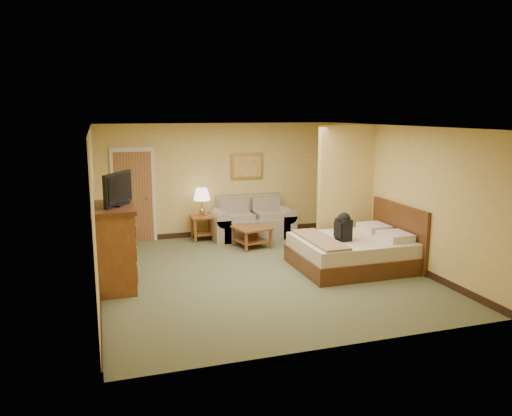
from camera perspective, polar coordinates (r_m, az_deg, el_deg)
name	(u,v)px	position (r m, az deg, el deg)	size (l,w,h in m)	color
floor	(260,273)	(9.02, 0.43, -7.46)	(6.00, 6.00, 0.00)	brown
ceiling	(260,127)	(8.57, 0.46, 9.28)	(6.00, 6.00, 0.00)	white
back_wall	(220,180)	(11.56, -4.18, 3.20)	(5.50, 0.02, 2.60)	tan
left_wall	(95,211)	(8.29, -17.95, -0.36)	(0.02, 6.00, 2.60)	tan
right_wall	(397,194)	(9.89, 15.77, 1.52)	(0.02, 6.00, 2.60)	tan
partition	(346,189)	(10.38, 10.20, 2.18)	(1.20, 0.15, 2.60)	tan
door	(134,196)	(11.27, -13.80, 1.35)	(0.94, 0.16, 2.10)	beige
baseboard	(220,232)	(11.78, -4.08, -2.79)	(5.50, 0.02, 0.12)	black
loveseat	(252,224)	(11.50, -0.45, -1.83)	(1.88, 0.87, 0.95)	gray
side_table	(202,224)	(11.28, -6.15, -1.83)	(0.51, 0.51, 0.56)	brown
table_lamp	(202,195)	(11.15, -6.22, 1.48)	(0.37, 0.37, 0.62)	#B78743
coffee_table	(252,233)	(10.63, -0.49, -2.84)	(0.82, 0.82, 0.44)	brown
wall_picture	(247,166)	(11.66, -1.03, 4.79)	(0.79, 0.04, 0.61)	#B78E3F
dresser	(115,246)	(8.49, -15.85, -4.22)	(0.67, 1.28, 1.36)	brown
tv	(118,190)	(8.31, -15.49, 2.02)	(0.48, 0.80, 0.54)	black
bed	(356,251)	(9.46, 11.35, -4.82)	(2.09, 1.78, 1.15)	#462310
backpack	(344,226)	(9.11, 9.99, -2.01)	(0.24, 0.31, 0.51)	black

